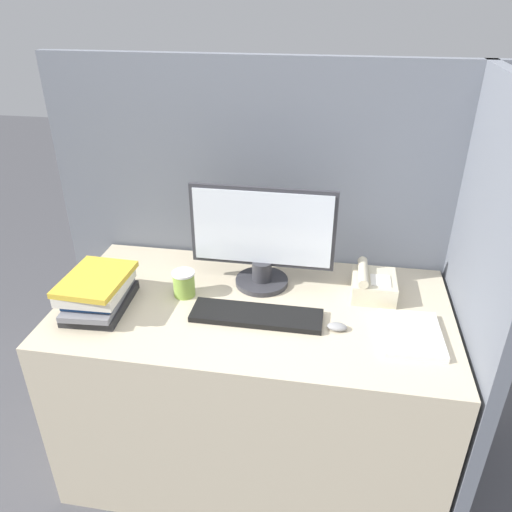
{
  "coord_description": "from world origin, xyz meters",
  "views": [
    {
      "loc": [
        0.26,
        -1.11,
        1.8
      ],
      "look_at": [
        0.0,
        0.41,
        0.96
      ],
      "focal_mm": 35.0,
      "sensor_mm": 36.0,
      "label": 1
    }
  ],
  "objects_px": {
    "keyboard": "(257,315)",
    "coffee_cup": "(184,283)",
    "monitor": "(262,240)",
    "mouse": "(337,327)",
    "book_stack": "(98,292)",
    "desk_telephone": "(373,285)"
  },
  "relations": [
    {
      "from": "desk_telephone",
      "to": "book_stack",
      "type": "bearing_deg",
      "value": -165.6
    },
    {
      "from": "coffee_cup",
      "to": "mouse",
      "type": "bearing_deg",
      "value": -12.16
    },
    {
      "from": "monitor",
      "to": "desk_telephone",
      "type": "relative_size",
      "value": 3.01
    },
    {
      "from": "keyboard",
      "to": "coffee_cup",
      "type": "distance_m",
      "value": 0.31
    },
    {
      "from": "monitor",
      "to": "book_stack",
      "type": "distance_m",
      "value": 0.62
    },
    {
      "from": "keyboard",
      "to": "desk_telephone",
      "type": "height_order",
      "value": "desk_telephone"
    },
    {
      "from": "coffee_cup",
      "to": "book_stack",
      "type": "xyz_separation_m",
      "value": [
        -0.28,
        -0.13,
        0.01
      ]
    },
    {
      "from": "keyboard",
      "to": "mouse",
      "type": "height_order",
      "value": "mouse"
    },
    {
      "from": "mouse",
      "to": "book_stack",
      "type": "xyz_separation_m",
      "value": [
        -0.85,
        -0.01,
        0.05
      ]
    },
    {
      "from": "keyboard",
      "to": "mouse",
      "type": "relative_size",
      "value": 6.88
    },
    {
      "from": "monitor",
      "to": "coffee_cup",
      "type": "distance_m",
      "value": 0.33
    },
    {
      "from": "monitor",
      "to": "coffee_cup",
      "type": "height_order",
      "value": "monitor"
    },
    {
      "from": "keyboard",
      "to": "book_stack",
      "type": "bearing_deg",
      "value": -177.12
    },
    {
      "from": "coffee_cup",
      "to": "book_stack",
      "type": "bearing_deg",
      "value": -155.03
    },
    {
      "from": "mouse",
      "to": "desk_telephone",
      "type": "height_order",
      "value": "desk_telephone"
    },
    {
      "from": "monitor",
      "to": "mouse",
      "type": "distance_m",
      "value": 0.43
    },
    {
      "from": "monitor",
      "to": "coffee_cup",
      "type": "xyz_separation_m",
      "value": [
        -0.27,
        -0.13,
        -0.14
      ]
    },
    {
      "from": "monitor",
      "to": "book_stack",
      "type": "xyz_separation_m",
      "value": [
        -0.55,
        -0.26,
        -0.12
      ]
    },
    {
      "from": "desk_telephone",
      "to": "monitor",
      "type": "bearing_deg",
      "value": 178.56
    },
    {
      "from": "keyboard",
      "to": "monitor",
      "type": "bearing_deg",
      "value": 94.4
    },
    {
      "from": "book_stack",
      "to": "mouse",
      "type": "bearing_deg",
      "value": 0.46
    },
    {
      "from": "book_stack",
      "to": "monitor",
      "type": "bearing_deg",
      "value": 25.23
    }
  ]
}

